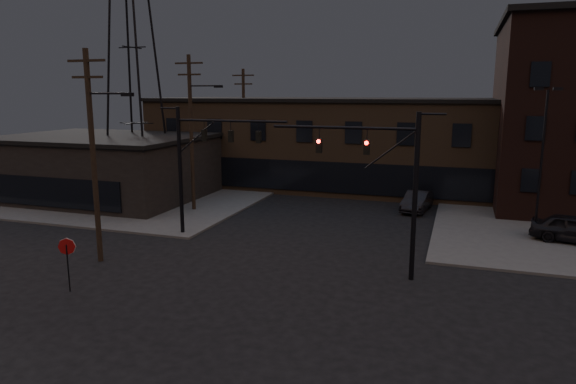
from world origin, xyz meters
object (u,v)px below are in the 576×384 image
(stop_sign, at_px, (67,252))
(parked_car_lot_a, at_px, (575,229))
(traffic_signal_near, at_px, (391,177))
(traffic_signal_far, at_px, (198,157))
(car_crossing, at_px, (417,201))

(stop_sign, height_order, parked_car_lot_a, stop_sign)
(traffic_signal_near, distance_m, traffic_signal_far, 12.57)
(parked_car_lot_a, relative_size, car_crossing, 1.05)
(traffic_signal_near, xyz_separation_m, stop_sign, (-13.36, -6.49, -3.09))
(traffic_signal_far, bearing_deg, car_crossing, 43.27)
(traffic_signal_far, height_order, car_crossing, traffic_signal_far)
(stop_sign, bearing_deg, parked_car_lot_a, 33.68)
(traffic_signal_near, relative_size, parked_car_lot_a, 1.66)
(traffic_signal_near, relative_size, car_crossing, 1.75)
(traffic_signal_far, distance_m, stop_sign, 10.55)
(stop_sign, relative_size, parked_car_lot_a, 0.52)
(traffic_signal_near, xyz_separation_m, parked_car_lot_a, (9.70, 8.88, -3.96))
(traffic_signal_near, distance_m, car_crossing, 15.57)
(stop_sign, height_order, car_crossing, stop_sign)
(parked_car_lot_a, bearing_deg, traffic_signal_near, 146.06)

